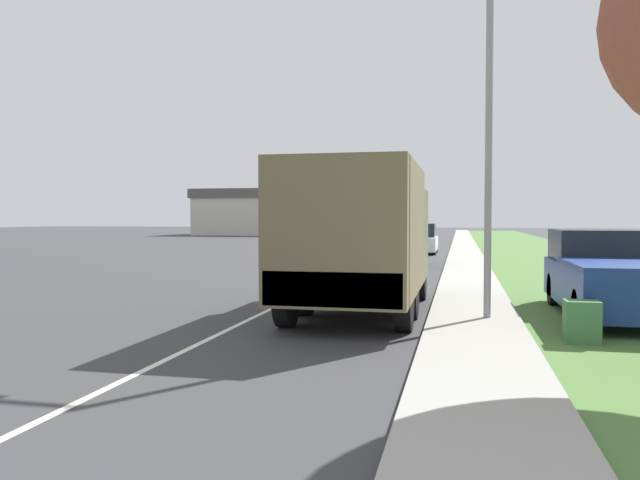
% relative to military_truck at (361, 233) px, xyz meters
% --- Properties ---
extents(ground_plane, '(180.00, 180.00, 0.00)m').
position_rel_military_truck_xyz_m(ground_plane, '(-2.10, 26.84, -1.75)').
color(ground_plane, '#38383A').
extents(lane_centre_stripe, '(0.12, 120.00, 0.00)m').
position_rel_military_truck_xyz_m(lane_centre_stripe, '(-2.10, 26.84, -1.75)').
color(lane_centre_stripe, silver).
rests_on(lane_centre_stripe, ground).
extents(sidewalk_right, '(1.80, 120.00, 0.12)m').
position_rel_military_truck_xyz_m(sidewalk_right, '(2.40, 26.84, -1.69)').
color(sidewalk_right, '#9E9B93').
rests_on(sidewalk_right, ground).
extents(grass_strip_right, '(7.00, 120.00, 0.02)m').
position_rel_military_truck_xyz_m(grass_strip_right, '(6.80, 26.84, -1.74)').
color(grass_strip_right, '#4C7538').
rests_on(grass_strip_right, ground).
extents(military_truck, '(2.54, 6.82, 3.18)m').
position_rel_military_truck_xyz_m(military_truck, '(0.00, 0.00, 0.00)').
color(military_truck, '#545B3D').
rests_on(military_truck, ground).
extents(car_nearest_ahead, '(1.94, 4.18, 1.73)m').
position_rel_military_truck_xyz_m(car_nearest_ahead, '(-0.49, 13.23, -0.98)').
color(car_nearest_ahead, black).
rests_on(car_nearest_ahead, ground).
extents(car_second_ahead, '(1.75, 4.25, 1.74)m').
position_rel_military_truck_xyz_m(car_second_ahead, '(-0.07, 23.10, -0.98)').
color(car_second_ahead, silver).
rests_on(car_second_ahead, ground).
extents(pickup_truck, '(2.00, 5.12, 1.80)m').
position_rel_military_truck_xyz_m(pickup_truck, '(5.18, 0.65, -0.88)').
color(pickup_truck, navy).
rests_on(pickup_truck, grass_strip_right).
extents(lamp_post, '(1.69, 0.24, 7.82)m').
position_rel_military_truck_xyz_m(lamp_post, '(2.46, -0.81, 2.97)').
color(lamp_post, gray).
rests_on(lamp_post, sidewalk_right).
extents(utility_box, '(0.55, 0.45, 0.70)m').
position_rel_military_truck_xyz_m(utility_box, '(4.10, -2.52, -1.38)').
color(utility_box, '#3D7042').
rests_on(utility_box, grass_strip_right).
extents(building_distant, '(14.17, 8.70, 5.42)m').
position_rel_military_truck_xyz_m(building_distant, '(-21.64, 57.85, 0.99)').
color(building_distant, beige).
rests_on(building_distant, ground).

